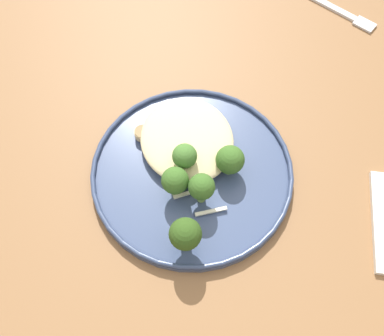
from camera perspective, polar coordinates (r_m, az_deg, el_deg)
ground at (r=1.36m, az=-1.15°, el=-16.30°), size 6.00×6.00×0.00m
wooden_dining_table at (r=0.73m, az=-2.07°, el=-5.20°), size 1.40×1.00×0.74m
dinner_plate at (r=0.66m, az=0.00°, el=-0.48°), size 0.29×0.29×0.02m
noodle_bed at (r=0.67m, az=-0.64°, el=3.64°), size 0.15×0.14×0.03m
seared_scallop_center_golden at (r=0.67m, az=-2.88°, el=4.22°), size 0.03×0.03×0.02m
seared_scallop_right_edge at (r=0.67m, az=-0.31°, el=3.37°), size 0.03×0.03×0.01m
seared_scallop_tilted_round at (r=0.68m, az=-6.16°, el=4.34°), size 0.03×0.03×0.01m
seared_scallop_rear_pale at (r=0.70m, az=-0.81°, el=6.98°), size 0.03×0.03×0.01m
seared_scallop_on_noodles at (r=0.66m, az=2.32°, el=1.74°), size 0.03×0.03×0.01m
broccoli_floret_left_leaning at (r=0.62m, az=-0.93°, el=1.43°), size 0.03×0.03×0.06m
broccoli_floret_split_head at (r=0.61m, az=-2.48°, el=-1.74°), size 0.04×0.04×0.05m
broccoli_floret_small_sprig at (r=0.60m, az=1.21°, el=-2.43°), size 0.04×0.04×0.06m
broccoli_floret_near_rim at (r=0.57m, az=-0.84°, el=-8.31°), size 0.04×0.04×0.06m
broccoli_floret_beside_noodles at (r=0.63m, az=4.81°, el=0.88°), size 0.04×0.04×0.05m
onion_sliver_pale_crescent at (r=0.63m, az=-0.34°, el=-3.11°), size 0.01×0.05×0.00m
onion_sliver_short_strip at (r=0.62m, az=2.39°, el=-5.42°), size 0.01×0.04×0.00m
dinner_fork at (r=0.91m, az=17.05°, el=18.65°), size 0.16×0.12×0.00m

